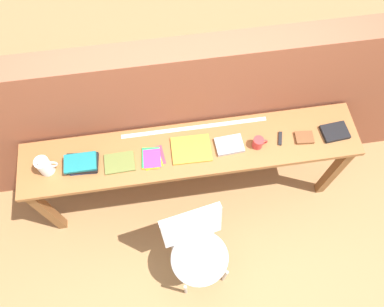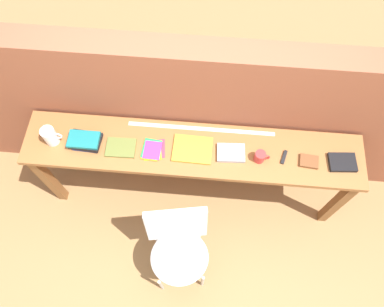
{
  "view_description": "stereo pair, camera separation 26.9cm",
  "coord_description": "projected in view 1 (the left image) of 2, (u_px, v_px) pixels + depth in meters",
  "views": [
    {
      "loc": [
        -0.17,
        -0.9,
        3.32
      ],
      "look_at": [
        0.0,
        0.25,
        0.9
      ],
      "focal_mm": 35.0,
      "sensor_mm": 36.0,
      "label": 1
    },
    {
      "loc": [
        0.1,
        -0.91,
        3.32
      ],
      "look_at": [
        0.0,
        0.25,
        0.9
      ],
      "focal_mm": 35.0,
      "sensor_mm": 36.0,
      "label": 2
    }
  ],
  "objects": [
    {
      "name": "magazine_cycling",
      "position": [
        120.0,
        163.0,
        2.67
      ],
      "size": [
        0.22,
        0.16,
        0.02
      ],
      "primitive_type": "cube",
      "rotation": [
        0.0,
        0.0,
        0.02
      ],
      "color": "olive",
      "rests_on": "sideboard"
    },
    {
      "name": "leather_journal_brown",
      "position": [
        304.0,
        138.0,
        2.75
      ],
      "size": [
        0.14,
        0.11,
        0.02
      ],
      "primitive_type": "cube",
      "rotation": [
        0.0,
        0.0,
        -0.09
      ],
      "color": "brown",
      "rests_on": "sideboard"
    },
    {
      "name": "ruler_metal_back_edge",
      "position": [
        194.0,
        128.0,
        2.8
      ],
      "size": [
        1.1,
        0.03,
        0.0
      ],
      "primitive_type": "cube",
      "color": "silver",
      "rests_on": "sideboard"
    },
    {
      "name": "chair_white_moulded",
      "position": [
        197.0,
        247.0,
        2.77
      ],
      "size": [
        0.51,
        0.52,
        0.89
      ],
      "color": "silver",
      "rests_on": "ground"
    },
    {
      "name": "brick_wall_back",
      "position": [
        185.0,
        116.0,
        2.96
      ],
      "size": [
        6.0,
        0.2,
        1.57
      ],
      "primitive_type": "cube",
      "color": "#935138",
      "rests_on": "ground"
    },
    {
      "name": "mug",
      "position": [
        258.0,
        143.0,
        2.7
      ],
      "size": [
        0.11,
        0.08,
        0.09
      ],
      "color": "red",
      "rests_on": "sideboard"
    },
    {
      "name": "book_open_centre",
      "position": [
        191.0,
        149.0,
        2.72
      ],
      "size": [
        0.29,
        0.23,
        0.02
      ],
      "primitive_type": "cube",
      "rotation": [
        0.0,
        0.0,
        -0.02
      ],
      "color": "gold",
      "rests_on": "sideboard"
    },
    {
      "name": "book_repair_rightmost",
      "position": [
        335.0,
        132.0,
        2.77
      ],
      "size": [
        0.2,
        0.16,
        0.03
      ],
      "primitive_type": "cube",
      "rotation": [
        0.0,
        0.0,
        0.08
      ],
      "color": "black",
      "rests_on": "sideboard"
    },
    {
      "name": "multitool_folded",
      "position": [
        280.0,
        139.0,
        2.76
      ],
      "size": [
        0.05,
        0.11,
        0.02
      ],
      "primitive_type": "cube",
      "rotation": [
        0.0,
        0.0,
        -0.28
      ],
      "color": "black",
      "rests_on": "sideboard"
    },
    {
      "name": "book_grey_hardcover",
      "position": [
        229.0,
        145.0,
        2.73
      ],
      "size": [
        0.21,
        0.16,
        0.03
      ],
      "primitive_type": "cube",
      "rotation": [
        0.0,
        0.0,
        0.06
      ],
      "color": "#9E9EA3",
      "rests_on": "sideboard"
    },
    {
      "name": "sideboard",
      "position": [
        191.0,
        157.0,
        2.85
      ],
      "size": [
        2.5,
        0.44,
        0.88
      ],
      "color": "#996033",
      "rests_on": "ground"
    },
    {
      "name": "pamphlet_pile_colourful",
      "position": [
        152.0,
        158.0,
        2.69
      ],
      "size": [
        0.18,
        0.19,
        0.01
      ],
      "color": "#E5334C",
      "rests_on": "sideboard"
    },
    {
      "name": "pitcher_white",
      "position": [
        45.0,
        166.0,
        2.58
      ],
      "size": [
        0.14,
        0.1,
        0.18
      ],
      "color": "white",
      "rests_on": "sideboard"
    },
    {
      "name": "book_stack_leftmost",
      "position": [
        82.0,
        163.0,
        2.64
      ],
      "size": [
        0.24,
        0.17,
        0.07
      ],
      "color": "navy",
      "rests_on": "sideboard"
    },
    {
      "name": "ground_plane",
      "position": [
        196.0,
        221.0,
        3.39
      ],
      "size": [
        40.0,
        40.0,
        0.0
      ],
      "primitive_type": "plane",
      "color": "#9E7547"
    }
  ]
}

